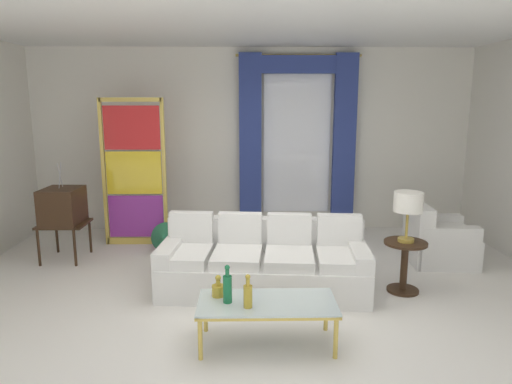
% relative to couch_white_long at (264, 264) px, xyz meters
% --- Properties ---
extents(ground_plane, '(16.00, 16.00, 0.00)m').
position_rel_couch_white_long_xyz_m(ground_plane, '(-0.11, -0.40, -0.31)').
color(ground_plane, white).
extents(wall_rear, '(8.00, 0.12, 3.00)m').
position_rel_couch_white_long_xyz_m(wall_rear, '(-0.11, 2.66, 1.19)').
color(wall_rear, white).
rests_on(wall_rear, ground).
extents(ceiling_slab, '(8.00, 7.60, 0.04)m').
position_rel_couch_white_long_xyz_m(ceiling_slab, '(-0.11, 0.40, 2.71)').
color(ceiling_slab, white).
extents(curtained_window, '(2.00, 0.17, 2.70)m').
position_rel_couch_white_long_xyz_m(curtained_window, '(0.63, 2.50, 1.44)').
color(curtained_window, white).
rests_on(curtained_window, ground).
extents(couch_white_long, '(2.40, 1.11, 0.86)m').
position_rel_couch_white_long_xyz_m(couch_white_long, '(0.00, 0.00, 0.00)').
color(couch_white_long, white).
rests_on(couch_white_long, ground).
extents(coffee_table, '(1.22, 0.57, 0.41)m').
position_rel_couch_white_long_xyz_m(coffee_table, '(-0.01, -1.25, 0.07)').
color(coffee_table, silver).
rests_on(coffee_table, ground).
extents(bottle_blue_decanter, '(0.08, 0.08, 0.30)m').
position_rel_couch_white_long_xyz_m(bottle_blue_decanter, '(-0.18, -1.37, 0.22)').
color(bottle_blue_decanter, gold).
rests_on(bottle_blue_decanter, coffee_table).
extents(bottle_crystal_tall, '(0.08, 0.08, 0.35)m').
position_rel_couch_white_long_xyz_m(bottle_crystal_tall, '(-0.36, -1.27, 0.24)').
color(bottle_crystal_tall, '#196B3D').
rests_on(bottle_crystal_tall, coffee_table).
extents(bottle_amber_squat, '(0.12, 0.12, 0.20)m').
position_rel_couch_white_long_xyz_m(bottle_amber_squat, '(-0.45, -1.13, 0.17)').
color(bottle_amber_squat, gold).
rests_on(bottle_amber_squat, coffee_table).
extents(vintage_tv, '(0.62, 0.61, 1.35)m').
position_rel_couch_white_long_xyz_m(vintage_tv, '(-2.70, 1.08, 0.42)').
color(vintage_tv, '#382314').
rests_on(vintage_tv, ground).
extents(armchair_white, '(0.88, 0.87, 0.80)m').
position_rel_couch_white_long_xyz_m(armchair_white, '(2.36, 0.88, -0.02)').
color(armchair_white, white).
rests_on(armchair_white, ground).
extents(stained_glass_divider, '(0.95, 0.05, 2.20)m').
position_rel_couch_white_long_xyz_m(stained_glass_divider, '(-1.88, 1.75, 0.75)').
color(stained_glass_divider, gold).
rests_on(stained_glass_divider, ground).
extents(peacock_figurine, '(0.44, 0.60, 0.50)m').
position_rel_couch_white_long_xyz_m(peacock_figurine, '(-1.37, 1.30, -0.09)').
color(peacock_figurine, beige).
rests_on(peacock_figurine, ground).
extents(round_side_table, '(0.48, 0.48, 0.59)m').
position_rel_couch_white_long_xyz_m(round_side_table, '(1.60, -0.11, 0.05)').
color(round_side_table, '#382314').
rests_on(round_side_table, ground).
extents(table_lamp_brass, '(0.32, 0.32, 0.57)m').
position_rel_couch_white_long_xyz_m(table_lamp_brass, '(1.60, -0.11, 0.72)').
color(table_lamp_brass, '#B29338').
rests_on(table_lamp_brass, round_side_table).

